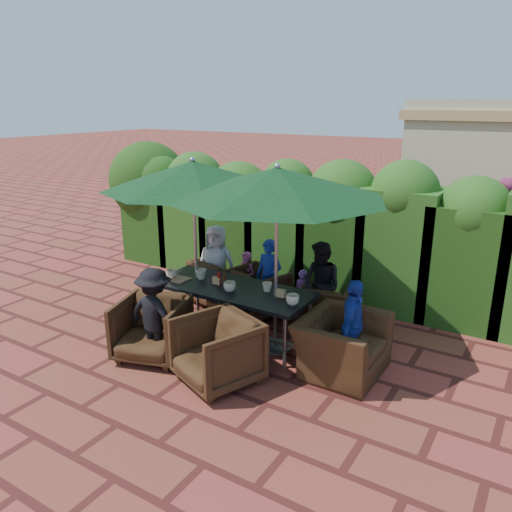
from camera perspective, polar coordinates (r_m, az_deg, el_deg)
The scene contains 30 objects.
ground at distance 7.01m, azimuth -2.09°, elevation -9.60°, with size 80.00×80.00×0.00m, color maroon.
dining_table at distance 6.83m, azimuth -2.76°, elevation -4.17°, with size 2.24×0.90×0.75m.
umbrella_left at distance 6.84m, azimuth -7.22°, elevation 9.12°, with size 2.47×2.47×2.46m.
umbrella_right at distance 6.11m, azimuth 2.43°, elevation 8.28°, with size 2.74×2.74×2.46m.
chair_far_left at distance 8.08m, azimuth -3.86°, elevation -2.67°, with size 0.81×0.76×0.83m, color black.
chair_far_mid at distance 7.66m, azimuth 0.19°, elevation -3.90°, with size 0.78×0.73×0.80m, color black.
chair_far_right at distance 7.40m, azimuth 7.93°, elevation -5.31°, with size 0.68×0.63×0.70m, color black.
chair_near_left at distance 6.56m, azimuth -11.84°, elevation -7.82°, with size 0.83×0.78×0.86m, color black.
chair_near_right at distance 5.88m, azimuth -4.45°, elevation -10.46°, with size 0.85×0.79×0.87m, color black.
chair_end_right at distance 6.16m, azimuth 9.84°, elevation -8.99°, with size 1.07×0.70×0.94m, color black.
adult_far_left at distance 8.02m, azimuth -4.53°, elevation -1.04°, with size 0.64×0.38×1.31m, color silver.
adult_far_mid at distance 7.65m, azimuth 1.47°, elevation -2.43°, with size 0.42×0.35×1.18m, color #1C359B.
adult_far_right at distance 7.21m, azimuth 7.44°, elevation -3.41°, with size 0.61×0.37×1.28m, color black.
adult_near_left at distance 6.42m, azimuth -11.47°, elevation -6.57°, with size 0.78×0.36×1.22m, color black.
adult_end_right at distance 6.17m, azimuth 10.98°, elevation -7.85°, with size 0.68×0.34×1.17m, color #1C359B.
child_left at distance 7.97m, azimuth -1.12°, elevation -2.66°, with size 0.32×0.26×0.90m, color #CA4788.
child_right at distance 7.52m, azimuth 5.30°, elevation -4.49°, with size 0.28×0.23×0.78m, color #9751B0.
pedestrian_a at distance 9.97m, azimuth 18.56°, elevation 2.86°, with size 1.57×0.56×1.68m, color #2A8023.
pedestrian_b at distance 9.94m, azimuth 26.00°, elevation 2.63°, with size 0.91×0.56×1.90m, color #CA4788.
cup_a at distance 7.22m, azimuth -9.64°, elevation -2.04°, with size 0.16×0.16×0.12m, color beige.
cup_b at distance 7.12m, azimuth -6.30°, elevation -2.07°, with size 0.15×0.15×0.14m, color beige.
cup_c at distance 6.63m, azimuth -3.03°, elevation -3.51°, with size 0.17×0.17×0.13m, color beige.
cup_d at distance 6.62m, azimuth 1.29°, elevation -3.58°, with size 0.13×0.13×0.12m, color beige.
cup_e at distance 6.22m, azimuth 4.20°, elevation -5.01°, with size 0.17×0.17×0.13m, color beige.
ketchup_bottle at distance 6.88m, azimuth -4.23°, elevation -2.59°, with size 0.04×0.04×0.17m, color #B20C0A.
sauce_bottle at distance 6.87m, azimuth -3.63°, elevation -2.62°, with size 0.04×0.04×0.17m, color #4C230C.
serving_tray at distance 7.17m, azimuth -9.06°, elevation -2.58°, with size 0.35×0.25×0.02m, color #A5734F.
number_block_left at distance 6.92m, azimuth -4.49°, elevation -2.80°, with size 0.12×0.06×0.10m, color #DDAE71.
number_block_right at distance 6.45m, azimuth 2.85°, elevation -4.27°, with size 0.12×0.06×0.10m, color #DDAE71.
hedge_wall at distance 8.56m, azimuth 5.45°, elevation 4.65°, with size 9.10×1.60×2.46m.
Camera 1 is at (3.50, -5.18, 3.17)m, focal length 35.00 mm.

